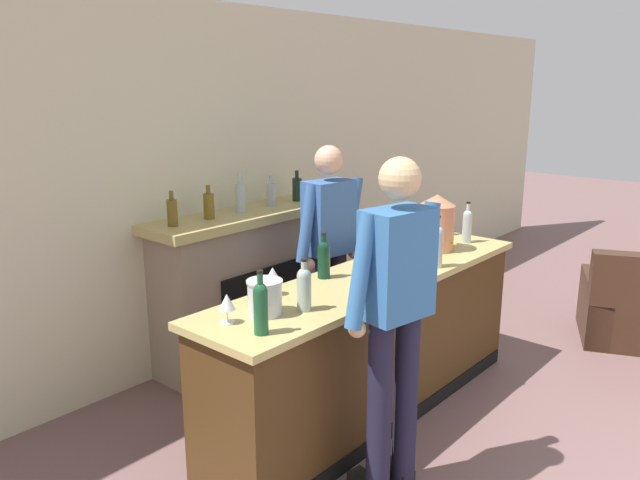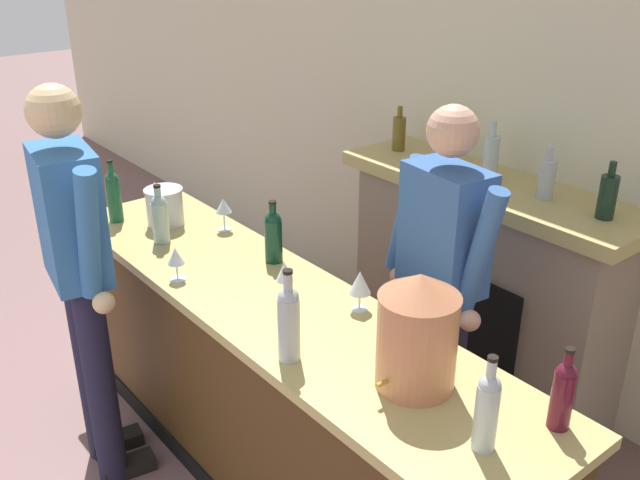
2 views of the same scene
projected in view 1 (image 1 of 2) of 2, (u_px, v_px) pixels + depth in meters
The scene contains 20 objects.
wall_back_panel at pixel (206, 188), 4.82m from camera, with size 12.00×0.07×2.75m.
bar_counter at pixel (373, 345), 4.10m from camera, with size 2.72×0.63×0.98m.
fireplace_stone at pixel (244, 284), 4.94m from camera, with size 1.64×0.52×1.50m.
armchair_black at pixel (635, 312), 5.29m from camera, with size 1.04×1.07×0.84m.
potted_plant_corner at pixel (450, 260), 6.81m from camera, with size 0.35×0.38×0.75m.
person_customer at pixel (395, 315), 3.18m from camera, with size 0.65×0.35×1.82m.
person_bartender at pixel (329, 250), 4.64m from camera, with size 0.66×0.34×1.73m.
copper_dispenser at pixel (436, 222), 4.51m from camera, with size 0.27×0.30×0.41m.
ice_bucket_steel at pixel (265, 297), 3.28m from camera, with size 0.19×0.19×0.19m.
wine_bottle_rose_blush at pixel (443, 220), 4.96m from camera, with size 0.07×0.07×0.28m.
wine_bottle_burgundy_dark at pixel (261, 306), 3.01m from camera, with size 0.07×0.07×0.32m.
wine_bottle_riesling_slim at pixel (437, 244), 4.10m from camera, with size 0.08×0.08×0.35m.
wine_bottle_merlot_tall at pixel (304, 287), 3.33m from camera, with size 0.08×0.08×0.29m.
wine_bottle_cabernet_heavy at pixel (467, 225), 4.74m from camera, with size 0.07×0.07×0.32m.
wine_bottle_chardonnay_pale at pixel (324, 258), 3.88m from camera, with size 0.08×0.08×0.29m.
wine_glass_mid_counter at pixel (368, 280), 3.54m from camera, with size 0.07×0.07×0.15m.
wine_glass_back_row at pixel (273, 274), 3.57m from camera, with size 0.08×0.08×0.17m.
wine_glass_near_bucket at pixel (373, 255), 4.00m from camera, with size 0.07×0.07×0.16m.
wine_glass_front_left at pixel (376, 242), 4.30m from camera, with size 0.09×0.09×0.17m.
wine_glass_by_dispenser at pixel (227, 303), 3.15m from camera, with size 0.09×0.09×0.16m.
Camera 1 is at (-3.03, 0.58, 2.17)m, focal length 35.00 mm.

